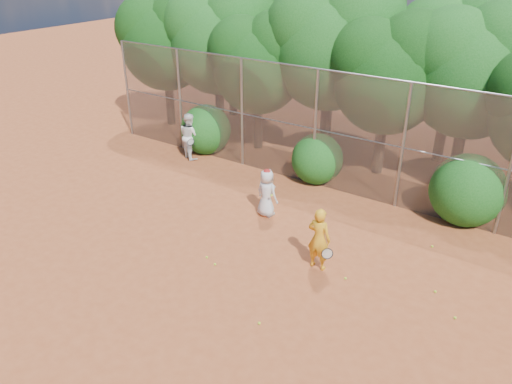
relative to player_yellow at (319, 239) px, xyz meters
The scene contains 24 objects.
ground 2.38m from the player_yellow, 133.74° to the right, with size 80.00×80.00×0.00m, color #974522.
fence_back 4.85m from the player_yellow, 110.64° to the left, with size 20.05×0.09×4.03m.
tree_0 13.09m from the player_yellow, 149.64° to the left, with size 4.38×3.81×6.00m.
tree_1 11.44m from the player_yellow, 140.71° to the left, with size 4.64×4.03×6.35m.
tree_2 9.06m from the player_yellow, 133.85° to the left, with size 3.99×3.47×5.47m.
tree_3 8.77m from the player_yellow, 115.64° to the left, with size 4.89×4.26×6.70m.
tree_4 7.30m from the player_yellow, 98.43° to the left, with size 4.19×3.64×5.73m.
tree_5 8.23m from the player_yellow, 78.43° to the left, with size 4.51×3.92×6.17m.
tree_9 13.68m from the player_yellow, 135.73° to the left, with size 4.83×4.20×6.62m.
tree_10 11.10m from the player_yellow, 115.34° to the left, with size 5.15×4.48×7.06m.
tree_11 9.64m from the player_yellow, 86.69° to the left, with size 4.64×4.03×6.35m.
bush_0 8.88m from the player_yellow, 148.08° to the left, with size 2.00×2.00×2.00m, color #134D14.
bush_1 5.34m from the player_yellow, 118.38° to the left, with size 1.80×1.80×1.80m, color #134D14.
bush_2 5.31m from the player_yellow, 62.31° to the left, with size 2.20×2.20×2.20m, color #134D14.
player_yellow is the anchor object (origin of this frame).
player_teen 3.06m from the player_yellow, 148.72° to the left, with size 0.80×0.58×1.54m.
player_white 8.49m from the player_yellow, 153.46° to the left, with size 1.07×0.97×1.79m.
ball_0 1.18m from the player_yellow, ahead, with size 0.07×0.07×0.07m, color #B4DA27.
ball_1 3.05m from the player_yellow, 12.75° to the left, with size 0.07×0.07×0.07m, color #B4DA27.
ball_2 2.79m from the player_yellow, 90.64° to the right, with size 0.07×0.07×0.07m, color #B4DA27.
ball_3 3.60m from the player_yellow, ahead, with size 0.07×0.07×0.07m, color #B4DA27.
ball_4 3.05m from the player_yellow, 153.43° to the right, with size 0.07×0.07×0.07m, color #B4DA27.
ball_5 3.51m from the player_yellow, 49.89° to the left, with size 0.07×0.07×0.07m, color #B4DA27.
ball_6 2.79m from the player_yellow, 147.30° to the right, with size 0.07×0.07×0.07m, color #B4DA27.
Camera 1 is at (6.25, -8.17, 7.56)m, focal length 35.00 mm.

